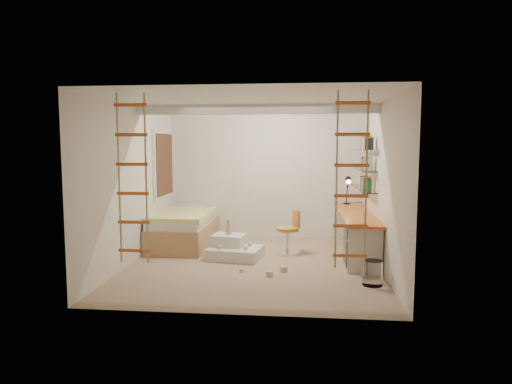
# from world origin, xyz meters

# --- Properties ---
(floor) EXTENTS (4.50, 4.50, 0.00)m
(floor) POSITION_xyz_m (0.00, 0.00, 0.00)
(floor) COLOR tan
(floor) RESTS_ON ground
(ceiling_beam) EXTENTS (4.00, 0.18, 0.16)m
(ceiling_beam) POSITION_xyz_m (0.00, 0.30, 2.52)
(ceiling_beam) COLOR white
(ceiling_beam) RESTS_ON ceiling
(window_frame) EXTENTS (0.06, 1.15, 1.35)m
(window_frame) POSITION_xyz_m (-1.97, 1.50, 1.55)
(window_frame) COLOR white
(window_frame) RESTS_ON wall_left
(window_blind) EXTENTS (0.02, 1.00, 1.20)m
(window_blind) POSITION_xyz_m (-1.93, 1.50, 1.55)
(window_blind) COLOR #4C2D1E
(window_blind) RESTS_ON window_frame
(rope_ladder_left) EXTENTS (0.41, 0.04, 2.13)m
(rope_ladder_left) POSITION_xyz_m (-1.35, -1.75, 1.52)
(rope_ladder_left) COLOR #C55821
(rope_ladder_left) RESTS_ON ceiling
(rope_ladder_right) EXTENTS (0.41, 0.04, 2.13)m
(rope_ladder_right) POSITION_xyz_m (1.35, -1.75, 1.52)
(rope_ladder_right) COLOR #D35024
(rope_ladder_right) RESTS_ON ceiling
(waste_bin) EXTENTS (0.28, 0.28, 0.35)m
(waste_bin) POSITION_xyz_m (1.75, -0.97, 0.17)
(waste_bin) COLOR white
(waste_bin) RESTS_ON floor
(desk) EXTENTS (0.56, 2.80, 0.75)m
(desk) POSITION_xyz_m (1.72, 0.86, 0.40)
(desk) COLOR orange
(desk) RESTS_ON floor
(shelves) EXTENTS (0.25, 1.80, 0.71)m
(shelves) POSITION_xyz_m (1.87, 1.13, 1.50)
(shelves) COLOR white
(shelves) RESTS_ON wall_right
(bed) EXTENTS (1.02, 2.00, 0.69)m
(bed) POSITION_xyz_m (-1.48, 1.23, 0.33)
(bed) COLOR #AD7F51
(bed) RESTS_ON floor
(task_lamp) EXTENTS (0.14, 0.36, 0.57)m
(task_lamp) POSITION_xyz_m (1.67, 1.82, 1.14)
(task_lamp) COLOR black
(task_lamp) RESTS_ON desk
(swivel_chair) EXTENTS (0.59, 0.59, 0.78)m
(swivel_chair) POSITION_xyz_m (0.54, 0.72, 0.29)
(swivel_chair) COLOR #B98623
(swivel_chair) RESTS_ON floor
(play_platform) EXTENTS (0.98, 0.82, 0.39)m
(play_platform) POSITION_xyz_m (-0.40, 0.35, 0.15)
(play_platform) COLOR silver
(play_platform) RESTS_ON floor
(toy_blocks) EXTENTS (1.16, 1.22, 0.66)m
(toy_blocks) POSITION_xyz_m (-0.19, 0.04, 0.26)
(toy_blocks) COLOR #CCB284
(toy_blocks) RESTS_ON floor
(books) EXTENTS (0.14, 0.64, 0.92)m
(books) POSITION_xyz_m (1.87, 1.13, 1.64)
(books) COLOR #1E722D
(books) RESTS_ON shelves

